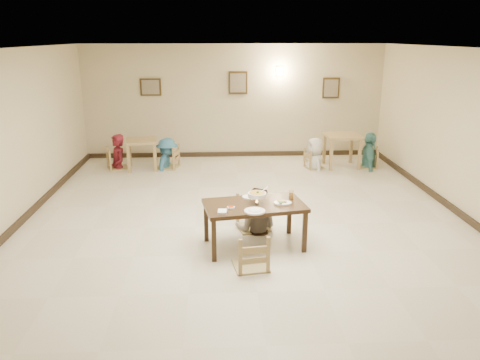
{
  "coord_description": "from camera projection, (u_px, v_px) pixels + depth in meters",
  "views": [
    {
      "loc": [
        -0.5,
        -7.59,
        3.2
      ],
      "look_at": [
        -0.12,
        -0.19,
        0.9
      ],
      "focal_mm": 35.0,
      "sensor_mm": 36.0,
      "label": 1
    }
  ],
  "objects": [
    {
      "name": "picture_b",
      "position": [
        238.0,
        83.0,
        12.35
      ],
      "size": [
        0.5,
        0.04,
        0.6
      ],
      "color": "#32250F",
      "rests_on": "wall_back"
    },
    {
      "name": "bg_chair_rr",
      "position": [
        370.0,
        149.0,
        11.76
      ],
      "size": [
        0.44,
        0.44,
        0.93
      ],
      "rotation": [
        0.0,
        0.0,
        -1.83
      ],
      "color": "tan",
      "rests_on": "floor"
    },
    {
      "name": "bg_diner_c",
      "position": [
        316.0,
        138.0,
        11.59
      ],
      "size": [
        0.63,
        0.83,
        1.54
      ],
      "primitive_type": "imported",
      "rotation": [
        0.0,
        0.0,
        4.91
      ],
      "color": "silver",
      "rests_on": "floor"
    },
    {
      "name": "floor",
      "position": [
        246.0,
        226.0,
        8.21
      ],
      "size": [
        10.0,
        10.0,
        0.0
      ],
      "primitive_type": "plane",
      "color": "beige",
      "rests_on": "ground"
    },
    {
      "name": "picture_c",
      "position": [
        331.0,
        88.0,
        12.52
      ],
      "size": [
        0.45,
        0.04,
        0.55
      ],
      "color": "#32250F",
      "rests_on": "wall_back"
    },
    {
      "name": "baseboard_right",
      "position": [
        466.0,
        218.0,
        8.39
      ],
      "size": [
        0.06,
        10.0,
        0.12
      ],
      "primitive_type": "cube",
      "color": "black",
      "rests_on": "floor"
    },
    {
      "name": "chair_near",
      "position": [
        251.0,
        234.0,
        6.6
      ],
      "size": [
        0.48,
        0.48,
        1.02
      ],
      "rotation": [
        0.0,
        0.0,
        3.29
      ],
      "color": "tan",
      "rests_on": "floor"
    },
    {
      "name": "picture_a",
      "position": [
        151.0,
        87.0,
        12.27
      ],
      "size": [
        0.55,
        0.04,
        0.45
      ],
      "color": "#32250F",
      "rests_on": "wall_back"
    },
    {
      "name": "napkin_cutlery",
      "position": [
        222.0,
        211.0,
        6.85
      ],
      "size": [
        0.17,
        0.26,
        0.03
      ],
      "color": "white",
      "rests_on": "main_table"
    },
    {
      "name": "bg_chair_rl",
      "position": [
        315.0,
        150.0,
        11.68
      ],
      "size": [
        0.43,
        0.43,
        0.91
      ],
      "rotation": [
        0.0,
        0.0,
        1.81
      ],
      "color": "tan",
      "rests_on": "floor"
    },
    {
      "name": "bg_diner_b",
      "position": [
        167.0,
        138.0,
        11.6
      ],
      "size": [
        0.75,
        1.08,
        1.52
      ],
      "primitive_type": "imported",
      "rotation": [
        0.0,
        0.0,
        1.37
      ],
      "color": "teal",
      "rests_on": "floor"
    },
    {
      "name": "rice_plate_near",
      "position": [
        255.0,
        211.0,
        6.87
      ],
      "size": [
        0.31,
        0.31,
        0.07
      ],
      "color": "white",
      "rests_on": "main_table"
    },
    {
      "name": "drink_glass",
      "position": [
        291.0,
        195.0,
        7.41
      ],
      "size": [
        0.07,
        0.07,
        0.14
      ],
      "color": "white",
      "rests_on": "main_table"
    },
    {
      "name": "wall_right",
      "position": [
        480.0,
        140.0,
        7.97
      ],
      "size": [
        0.0,
        10.0,
        10.0
      ],
      "primitive_type": "plane",
      "rotation": [
        1.57,
        0.0,
        -1.57
      ],
      "color": "beige",
      "rests_on": "floor"
    },
    {
      "name": "chili_dish",
      "position": [
        231.0,
        207.0,
        7.03
      ],
      "size": [
        0.11,
        0.11,
        0.02
      ],
      "color": "white",
      "rests_on": "main_table"
    },
    {
      "name": "baseboard_left",
      "position": [
        15.0,
        227.0,
        7.99
      ],
      "size": [
        0.06,
        10.0,
        0.12
      ],
      "primitive_type": "cube",
      "color": "black",
      "rests_on": "floor"
    },
    {
      "name": "bg_table_right",
      "position": [
        342.0,
        140.0,
        11.72
      ],
      "size": [
        0.84,
        0.84,
        0.83
      ],
      "rotation": [
        0.0,
        0.0,
        0.01
      ],
      "color": "#A28656",
      "rests_on": "floor"
    },
    {
      "name": "bg_diner_a",
      "position": [
        116.0,
        134.0,
        11.51
      ],
      "size": [
        0.65,
        0.75,
        1.73
      ],
      "primitive_type": "imported",
      "rotation": [
        0.0,
        0.0,
        5.18
      ],
      "color": "maroon",
      "rests_on": "floor"
    },
    {
      "name": "wall_front",
      "position": [
        297.0,
        312.0,
        3.0
      ],
      "size": [
        10.0,
        0.0,
        10.0
      ],
      "primitive_type": "plane",
      "rotation": [
        -1.57,
        0.0,
        0.0
      ],
      "color": "beige",
      "rests_on": "floor"
    },
    {
      "name": "bg_chair_ll",
      "position": [
        117.0,
        149.0,
        11.61
      ],
      "size": [
        0.48,
        0.48,
        1.02
      ],
      "rotation": [
        0.0,
        0.0,
        1.94
      ],
      "color": "tan",
      "rests_on": "floor"
    },
    {
      "name": "bg_chair_lr",
      "position": [
        167.0,
        147.0,
        11.66
      ],
      "size": [
        0.51,
        0.51,
        1.09
      ],
      "rotation": [
        0.0,
        0.0,
        -1.8
      ],
      "color": "tan",
      "rests_on": "floor"
    },
    {
      "name": "main_diner",
      "position": [
        257.0,
        188.0,
        7.82
      ],
      "size": [
        0.86,
        0.74,
        1.52
      ],
      "primitive_type": "imported",
      "rotation": [
        0.0,
        0.0,
        2.89
      ],
      "color": "gray",
      "rests_on": "floor"
    },
    {
      "name": "wall_left",
      "position": [
        0.0,
        145.0,
        7.57
      ],
      "size": [
        0.0,
        10.0,
        10.0
      ],
      "primitive_type": "plane",
      "rotation": [
        1.57,
        0.0,
        1.57
      ],
      "color": "beige",
      "rests_on": "floor"
    },
    {
      "name": "rice_plate_far",
      "position": [
        252.0,
        197.0,
        7.47
      ],
      "size": [
        0.31,
        0.31,
        0.07
      ],
      "color": "white",
      "rests_on": "main_table"
    },
    {
      "name": "ceiling",
      "position": [
        247.0,
        49.0,
        7.32
      ],
      "size": [
        10.0,
        10.0,
        0.0
      ],
      "primitive_type": "plane",
      "color": "white",
      "rests_on": "wall_back"
    },
    {
      "name": "bg_table_left",
      "position": [
        141.0,
        145.0,
        11.55
      ],
      "size": [
        0.85,
        0.85,
        0.75
      ],
      "rotation": [
        0.0,
        0.0,
        0.15
      ],
      "color": "#A28656",
      "rests_on": "floor"
    },
    {
      "name": "chair_far",
      "position": [
        253.0,
        199.0,
        7.95
      ],
      "size": [
        0.51,
        0.51,
        1.09
      ],
      "rotation": [
        0.0,
        0.0,
        0.22
      ],
      "color": "tan",
      "rests_on": "floor"
    },
    {
      "name": "bg_diner_d",
      "position": [
        371.0,
        132.0,
        11.64
      ],
      "size": [
        0.61,
        1.1,
        1.78
      ],
      "primitive_type": "imported",
      "rotation": [
        0.0,
        0.0,
        1.4
      ],
      "color": "teal",
      "rests_on": "floor"
    },
    {
      "name": "curry_warmer",
      "position": [
        257.0,
        195.0,
        7.16
      ],
      "size": [
        0.32,
        0.28,
        0.26
      ],
      "color": "silver",
      "rests_on": "main_table"
    },
    {
      "name": "wall_sconce",
      "position": [
        280.0,
        71.0,
        12.32
      ],
      "size": [
        0.16,
        0.05,
        0.22
      ],
      "primitive_type": "cube",
      "color": "#FFD88C",
      "rests_on": "wall_back"
    },
    {
      "name": "wall_back",
      "position": [
        234.0,
        102.0,
        12.54
      ],
      "size": [
        10.0,
        0.0,
        10.0
      ],
      "primitive_type": "plane",
      "rotation": [
        1.57,
        0.0,
        0.0
      ],
      "color": "beige",
      "rests_on": "floor"
    },
    {
      "name": "main_table",
      "position": [
        254.0,
        209.0,
        7.23
      ],
      "size": [
        1.65,
        1.11,
        0.71
      ],
      "rotation": [
        0.0,
        0.0,
        0.17
      ],
      "color": "#32200F",
      "rests_on": "floor"
    },
    {
      "name": "fried_plate",
      "position": [
        283.0,
        202.0,
        7.2
      ],
      "size": [
        0.27,
        0.27,
        0.06
      ],
      "color": "white",
      "rests_on": "main_table"
    },
    {
      "name": "baseboard_back",
      "position": [
        234.0,
        154.0,
        12.93
      ],
      "size": [
        8.0,
        0.06,
        0.12
      ],
      "primitive_type": "cube",
      "color": "black",
      "rests_on": "floor"
    }
  ]
}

